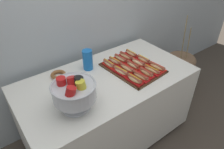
{
  "coord_description": "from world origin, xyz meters",
  "views": [
    {
      "loc": [
        -0.85,
        -1.21,
        1.82
      ],
      "look_at": [
        0.06,
        0.01,
        0.75
      ],
      "focal_mm": 33.03,
      "sensor_mm": 36.0,
      "label": 1
    }
  ],
  "objects_px": {
    "hot_dog_2": "(146,73)",
    "hot_dog_10": "(109,64)",
    "buffet_table": "(108,107)",
    "cup_stack": "(88,60)",
    "hot_dog_4": "(157,67)",
    "hot_dog_3": "(152,70)",
    "hot_dog_12": "(121,59)",
    "hot_dog_5": "(121,71)",
    "floor_vase": "(178,73)",
    "hot_dog_11": "(115,61)",
    "hot_dog_8": "(138,63)",
    "hot_dog_14": "(131,54)",
    "hot_dog_6": "(127,68)",
    "hot_dog_13": "(126,56)",
    "serving_tray": "(133,68)",
    "hot_dog_7": "(133,65)",
    "punch_bowl": "(74,92)",
    "hot_dog_9": "(143,60)",
    "hot_dog_0": "(135,80)",
    "donut": "(58,75)",
    "hot_dog_1": "(141,76)"
  },
  "relations": [
    {
      "from": "hot_dog_7",
      "to": "cup_stack",
      "type": "height_order",
      "value": "cup_stack"
    },
    {
      "from": "hot_dog_9",
      "to": "hot_dog_13",
      "type": "bearing_deg",
      "value": 119.06
    },
    {
      "from": "hot_dog_0",
      "to": "hot_dog_7",
      "type": "distance_m",
      "value": 0.22
    },
    {
      "from": "hot_dog_2",
      "to": "hot_dog_10",
      "type": "xyz_separation_m",
      "value": [
        -0.18,
        0.32,
        -0.0
      ]
    },
    {
      "from": "hot_dog_0",
      "to": "hot_dog_6",
      "type": "bearing_deg",
      "value": 70.17
    },
    {
      "from": "hot_dog_6",
      "to": "hot_dog_5",
      "type": "bearing_deg",
      "value": -175.38
    },
    {
      "from": "hot_dog_1",
      "to": "donut",
      "type": "bearing_deg",
      "value": 139.29
    },
    {
      "from": "hot_dog_3",
      "to": "hot_dog_12",
      "type": "relative_size",
      "value": 1.08
    },
    {
      "from": "hot_dog_3",
      "to": "hot_dog_4",
      "type": "xyz_separation_m",
      "value": [
        0.07,
        0.01,
        0.0
      ]
    },
    {
      "from": "hot_dog_0",
      "to": "hot_dog_3",
      "type": "height_order",
      "value": "hot_dog_0"
    },
    {
      "from": "buffet_table",
      "to": "hot_dog_2",
      "type": "height_order",
      "value": "hot_dog_2"
    },
    {
      "from": "hot_dog_7",
      "to": "hot_dog_10",
      "type": "xyz_separation_m",
      "value": [
        -0.16,
        0.15,
        -0.0
      ]
    },
    {
      "from": "hot_dog_12",
      "to": "hot_dog_13",
      "type": "relative_size",
      "value": 0.93
    },
    {
      "from": "cup_stack",
      "to": "hot_dog_14",
      "type": "bearing_deg",
      "value": -8.83
    },
    {
      "from": "hot_dog_4",
      "to": "donut",
      "type": "relative_size",
      "value": 1.33
    },
    {
      "from": "punch_bowl",
      "to": "hot_dog_11",
      "type": "bearing_deg",
      "value": 26.93
    },
    {
      "from": "hot_dog_12",
      "to": "hot_dog_5",
      "type": "bearing_deg",
      "value": -127.66
    },
    {
      "from": "hot_dog_2",
      "to": "cup_stack",
      "type": "relative_size",
      "value": 0.83
    },
    {
      "from": "hot_dog_4",
      "to": "punch_bowl",
      "type": "xyz_separation_m",
      "value": [
        -0.84,
        0.01,
        0.12
      ]
    },
    {
      "from": "hot_dog_9",
      "to": "hot_dog_12",
      "type": "bearing_deg",
      "value": 136.89
    },
    {
      "from": "hot_dog_3",
      "to": "cup_stack",
      "type": "distance_m",
      "value": 0.59
    },
    {
      "from": "hot_dog_10",
      "to": "cup_stack",
      "type": "xyz_separation_m",
      "value": [
        -0.17,
        0.1,
        0.06
      ]
    },
    {
      "from": "hot_dog_0",
      "to": "hot_dog_12",
      "type": "height_order",
      "value": "hot_dog_0"
    },
    {
      "from": "buffet_table",
      "to": "floor_vase",
      "type": "relative_size",
      "value": 1.51
    },
    {
      "from": "donut",
      "to": "hot_dog_12",
      "type": "bearing_deg",
      "value": -13.09
    },
    {
      "from": "hot_dog_11",
      "to": "hot_dog_14",
      "type": "bearing_deg",
      "value": 4.62
    },
    {
      "from": "donut",
      "to": "hot_dog_2",
      "type": "bearing_deg",
      "value": -36.8
    },
    {
      "from": "hot_dog_6",
      "to": "hot_dog_7",
      "type": "xyz_separation_m",
      "value": [
        0.07,
        0.01,
        0.0
      ]
    },
    {
      "from": "hot_dog_7",
      "to": "hot_dog_13",
      "type": "height_order",
      "value": "hot_dog_7"
    },
    {
      "from": "floor_vase",
      "to": "hot_dog_6",
      "type": "relative_size",
      "value": 5.74
    },
    {
      "from": "hot_dog_6",
      "to": "donut",
      "type": "xyz_separation_m",
      "value": [
        -0.54,
        0.31,
        -0.02
      ]
    },
    {
      "from": "hot_dog_6",
      "to": "punch_bowl",
      "type": "distance_m",
      "value": 0.63
    },
    {
      "from": "hot_dog_5",
      "to": "hot_dog_10",
      "type": "xyz_separation_m",
      "value": [
        -0.01,
        0.16,
        0.0
      ]
    },
    {
      "from": "buffet_table",
      "to": "donut",
      "type": "xyz_separation_m",
      "value": [
        -0.34,
        0.28,
        0.37
      ]
    },
    {
      "from": "hot_dog_11",
      "to": "hot_dog_12",
      "type": "height_order",
      "value": "same"
    },
    {
      "from": "buffet_table",
      "to": "serving_tray",
      "type": "height_order",
      "value": "serving_tray"
    },
    {
      "from": "hot_dog_3",
      "to": "hot_dog_11",
      "type": "bearing_deg",
      "value": 119.06
    },
    {
      "from": "floor_vase",
      "to": "hot_dog_0",
      "type": "distance_m",
      "value": 1.28
    },
    {
      "from": "buffet_table",
      "to": "hot_dog_11",
      "type": "height_order",
      "value": "hot_dog_11"
    },
    {
      "from": "serving_tray",
      "to": "hot_dog_6",
      "type": "distance_m",
      "value": 0.08
    },
    {
      "from": "hot_dog_8",
      "to": "hot_dog_10",
      "type": "xyz_separation_m",
      "value": [
        -0.24,
        0.15,
        0.0
      ]
    },
    {
      "from": "hot_dog_8",
      "to": "hot_dog_13",
      "type": "height_order",
      "value": "hot_dog_8"
    },
    {
      "from": "donut",
      "to": "floor_vase",
      "type": "bearing_deg",
      "value": -6.52
    },
    {
      "from": "cup_stack",
      "to": "hot_dog_0",
      "type": "bearing_deg",
      "value": -65.04
    },
    {
      "from": "cup_stack",
      "to": "hot_dog_4",
      "type": "bearing_deg",
      "value": -38.95
    },
    {
      "from": "serving_tray",
      "to": "hot_dog_6",
      "type": "relative_size",
      "value": 3.05
    },
    {
      "from": "hot_dog_4",
      "to": "hot_dog_8",
      "type": "bearing_deg",
      "value": 119.06
    },
    {
      "from": "hot_dog_7",
      "to": "hot_dog_9",
      "type": "relative_size",
      "value": 0.97
    },
    {
      "from": "floor_vase",
      "to": "hot_dog_11",
      "type": "distance_m",
      "value": 1.2
    },
    {
      "from": "hot_dog_6",
      "to": "hot_dog_7",
      "type": "relative_size",
      "value": 1.14
    }
  ]
}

